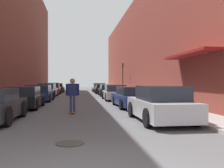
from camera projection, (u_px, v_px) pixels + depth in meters
name	position (u px, v px, depth m)	size (l,w,h in m)	color
ground	(78.00, 99.00, 22.13)	(102.03, 102.03, 0.00)	#515154
curb_strip_left	(30.00, 96.00, 26.06)	(1.80, 46.38, 0.12)	gray
curb_strip_right	(125.00, 95.00, 27.39)	(1.80, 46.38, 0.12)	gray
building_row_left	(0.00, 23.00, 25.61)	(4.90, 46.38, 15.21)	brown
building_row_right	(151.00, 49.00, 27.72)	(4.90, 46.38, 10.43)	brown
parked_car_left_1	(24.00, 98.00, 14.38)	(1.98, 4.19, 1.26)	black
parked_car_left_2	(39.00, 93.00, 19.72)	(2.08, 4.38, 1.28)	navy
parked_car_left_3	(47.00, 90.00, 25.27)	(1.88, 4.52, 1.36)	#B7B7BC
parked_car_left_4	(52.00, 89.00, 30.76)	(2.02, 4.04, 1.41)	maroon
parked_car_left_5	(57.00, 88.00, 36.27)	(2.00, 4.28, 1.31)	#232326
parked_car_right_0	(160.00, 104.00, 9.60)	(1.89, 4.13, 1.38)	#B7B7BC
parked_car_right_1	(132.00, 97.00, 14.97)	(1.87, 4.54, 1.24)	navy
parked_car_right_2	(115.00, 93.00, 20.98)	(1.92, 4.57, 1.27)	#B7B7BC
parked_car_right_3	(108.00, 90.00, 26.98)	(1.98, 4.43, 1.23)	black
parked_car_right_4	(102.00, 89.00, 32.73)	(1.92, 4.47, 1.23)	black
parked_car_right_5	(99.00, 88.00, 38.67)	(2.04, 4.38, 1.32)	#B7B7BC
skateboarder	(73.00, 92.00, 12.06)	(0.65, 0.78, 1.69)	brown
manhole_cover	(70.00, 143.00, 6.16)	(0.70, 0.70, 0.02)	#332D28
traffic_light	(123.00, 75.00, 29.50)	(0.16, 0.22, 3.60)	#2D2D2D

